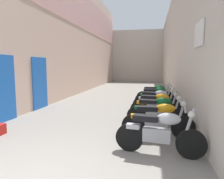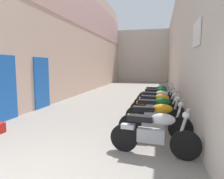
{
  "view_description": "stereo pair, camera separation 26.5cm",
  "coord_description": "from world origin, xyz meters",
  "px_view_note": "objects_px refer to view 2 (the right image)",
  "views": [
    {
      "loc": [
        1.84,
        -2.37,
        1.84
      ],
      "look_at": [
        0.39,
        4.91,
        0.98
      ],
      "focal_mm": 32.63,
      "sensor_mm": 36.0,
      "label": 1
    },
    {
      "loc": [
        2.1,
        -2.31,
        1.84
      ],
      "look_at": [
        0.39,
        4.91,
        0.98
      ],
      "focal_mm": 32.63,
      "sensor_mm": 36.0,
      "label": 2
    }
  ],
  "objects_px": {
    "motorcycle_fifth": "(157,101)",
    "motorcycle_seventh": "(158,94)",
    "motorcycle_third": "(156,111)",
    "motorcycle_fourth": "(157,105)",
    "motorcycle_second": "(155,119)",
    "motorcycle_sixth": "(158,96)",
    "motorcycle_nearest": "(154,132)"
  },
  "relations": [
    {
      "from": "motorcycle_fifth",
      "to": "motorcycle_seventh",
      "type": "distance_m",
      "value": 2.0
    },
    {
      "from": "motorcycle_second",
      "to": "motorcycle_third",
      "type": "height_order",
      "value": "same"
    },
    {
      "from": "motorcycle_fourth",
      "to": "motorcycle_fifth",
      "type": "xyz_separation_m",
      "value": [
        0.0,
        0.98,
        0.0
      ]
    },
    {
      "from": "motorcycle_second",
      "to": "motorcycle_seventh",
      "type": "relative_size",
      "value": 1.0
    },
    {
      "from": "motorcycle_fourth",
      "to": "motorcycle_seventh",
      "type": "xyz_separation_m",
      "value": [
        0.0,
        2.99,
        0.0
      ]
    },
    {
      "from": "motorcycle_nearest",
      "to": "motorcycle_sixth",
      "type": "height_order",
      "value": "same"
    },
    {
      "from": "motorcycle_second",
      "to": "motorcycle_sixth",
      "type": "height_order",
      "value": "same"
    },
    {
      "from": "motorcycle_nearest",
      "to": "motorcycle_fourth",
      "type": "relative_size",
      "value": 1.0
    },
    {
      "from": "motorcycle_nearest",
      "to": "motorcycle_fifth",
      "type": "bearing_deg",
      "value": 90.0
    },
    {
      "from": "motorcycle_fifth",
      "to": "motorcycle_sixth",
      "type": "bearing_deg",
      "value": 89.99
    },
    {
      "from": "motorcycle_third",
      "to": "motorcycle_seventh",
      "type": "bearing_deg",
      "value": 90.0
    },
    {
      "from": "motorcycle_fifth",
      "to": "motorcycle_sixth",
      "type": "xyz_separation_m",
      "value": [
        0.0,
        1.12,
        0.0
      ]
    },
    {
      "from": "motorcycle_seventh",
      "to": "motorcycle_fifth",
      "type": "bearing_deg",
      "value": -90.0
    },
    {
      "from": "motorcycle_third",
      "to": "motorcycle_seventh",
      "type": "relative_size",
      "value": 1.0
    },
    {
      "from": "motorcycle_third",
      "to": "motorcycle_fifth",
      "type": "bearing_deg",
      "value": 90.0
    },
    {
      "from": "motorcycle_second",
      "to": "motorcycle_sixth",
      "type": "relative_size",
      "value": 1.0
    },
    {
      "from": "motorcycle_fifth",
      "to": "motorcycle_third",
      "type": "bearing_deg",
      "value": -90.0
    },
    {
      "from": "motorcycle_third",
      "to": "motorcycle_nearest",
      "type": "bearing_deg",
      "value": -90.0
    },
    {
      "from": "motorcycle_third",
      "to": "motorcycle_seventh",
      "type": "distance_m",
      "value": 3.85
    },
    {
      "from": "motorcycle_fourth",
      "to": "motorcycle_seventh",
      "type": "bearing_deg",
      "value": 90.0
    },
    {
      "from": "motorcycle_fifth",
      "to": "motorcycle_sixth",
      "type": "relative_size",
      "value": 1.0
    },
    {
      "from": "motorcycle_fourth",
      "to": "motorcycle_sixth",
      "type": "distance_m",
      "value": 2.1
    },
    {
      "from": "motorcycle_fourth",
      "to": "motorcycle_seventh",
      "type": "relative_size",
      "value": 1.0
    },
    {
      "from": "motorcycle_third",
      "to": "motorcycle_sixth",
      "type": "height_order",
      "value": "same"
    },
    {
      "from": "motorcycle_second",
      "to": "motorcycle_fifth",
      "type": "xyz_separation_m",
      "value": [
        -0.0,
        2.85,
        0.0
      ]
    },
    {
      "from": "motorcycle_second",
      "to": "motorcycle_fifth",
      "type": "bearing_deg",
      "value": 90.0
    },
    {
      "from": "motorcycle_third",
      "to": "motorcycle_fourth",
      "type": "height_order",
      "value": "same"
    },
    {
      "from": "motorcycle_fourth",
      "to": "motorcycle_fifth",
      "type": "relative_size",
      "value": 1.0
    },
    {
      "from": "motorcycle_second",
      "to": "motorcycle_fifth",
      "type": "relative_size",
      "value": 1.0
    },
    {
      "from": "motorcycle_nearest",
      "to": "motorcycle_third",
      "type": "relative_size",
      "value": 1.0
    },
    {
      "from": "motorcycle_second",
      "to": "motorcycle_sixth",
      "type": "xyz_separation_m",
      "value": [
        0.0,
        3.97,
        0.0
      ]
    },
    {
      "from": "motorcycle_nearest",
      "to": "motorcycle_third",
      "type": "height_order",
      "value": "same"
    }
  ]
}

